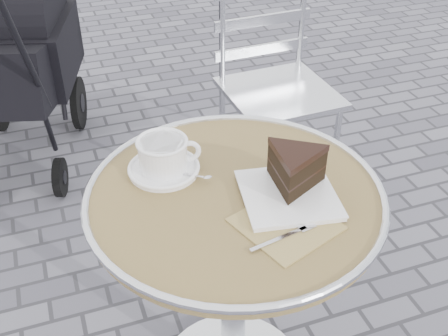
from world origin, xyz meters
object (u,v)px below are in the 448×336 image
object	(u,v)px
cafe_table	(234,244)
cappuccino_set	(164,158)
cake_plate_set	(293,175)
baby_stroller	(15,67)
bistro_chair	(270,61)

from	to	relation	value
cafe_table	cappuccino_set	world-z (taller)	cappuccino_set
cake_plate_set	baby_stroller	world-z (taller)	baby_stroller
cappuccino_set	cake_plate_set	distance (m)	0.32
cafe_table	cake_plate_set	world-z (taller)	cake_plate_set
cake_plate_set	baby_stroller	xyz separation A→B (m)	(-0.61, 1.56, -0.33)
cappuccino_set	cake_plate_set	world-z (taller)	cake_plate_set
cafe_table	bistro_chair	xyz separation A→B (m)	(0.51, 0.94, 0.01)
cafe_table	cappuccino_set	xyz separation A→B (m)	(-0.13, 0.14, 0.20)
cafe_table	baby_stroller	xyz separation A→B (m)	(-0.48, 1.52, -0.12)
bistro_chair	cafe_table	bearing A→B (deg)	-120.49
cake_plate_set	cappuccino_set	bearing A→B (deg)	154.09
cappuccino_set	cake_plate_set	size ratio (longest dim) A/B	0.56
cappuccino_set	cake_plate_set	bearing A→B (deg)	-28.40
cafe_table	bistro_chair	world-z (taller)	bistro_chair
cake_plate_set	baby_stroller	distance (m)	1.71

